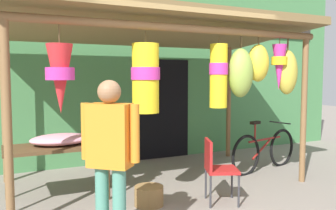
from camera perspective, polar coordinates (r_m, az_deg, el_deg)
name	(u,v)px	position (r m, az deg, el deg)	size (l,w,h in m)	color
ground_plane	(186,201)	(4.90, 2.94, -15.19)	(30.00, 30.00, 0.00)	gray
shop_facade	(123,50)	(7.01, -7.27, 8.70)	(10.69, 0.29, 4.34)	#47844C
market_stall_canopy	(165,41)	(5.35, -0.54, 10.23)	(4.72, 2.49, 2.55)	brown
display_table	(57,151)	(5.00, -17.46, -7.12)	(1.33, 0.69, 0.74)	brown
flower_heap_on_table	(62,139)	(5.02, -16.68, -5.29)	(0.80, 0.56, 0.15)	pink
folding_chair	(216,165)	(4.73, 7.74, -9.58)	(0.52, 0.52, 0.84)	#AD1E1E
wicker_basket_by_table	(149,196)	(4.71, -3.08, -14.37)	(0.37, 0.37, 0.25)	olive
parked_bicycle	(265,151)	(6.57, 15.27, -7.08)	(1.72, 0.54, 0.92)	black
customer_foreground	(110,151)	(3.42, -9.30, -7.26)	(0.46, 0.43, 1.63)	#4C8E7A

